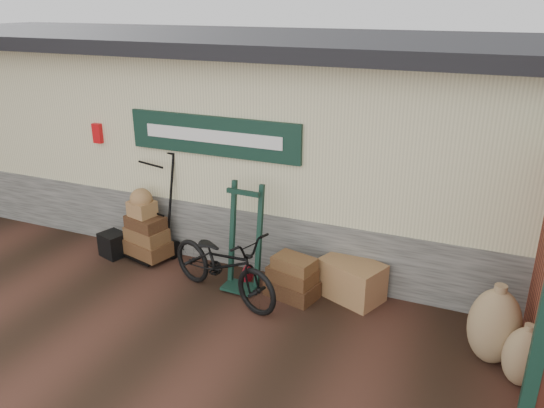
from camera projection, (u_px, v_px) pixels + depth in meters
The scene contains 10 objects.
ground at pixel (203, 298), 7.04m from camera, with size 80.00×80.00×0.00m, color black.
station_building at pixel (281, 134), 8.81m from camera, with size 14.40×4.10×3.20m.
porter_trolley at pixel (154, 204), 7.94m from camera, with size 0.83×0.62×1.66m, color black, non-canonical shape.
green_barrow at pixel (244, 237), 7.08m from camera, with size 0.53×0.45×1.46m, color #112D22, non-canonical shape.
suitcase_stack at pixel (292, 277), 6.98m from camera, with size 0.67×0.42×0.59m, color #3B1C13, non-canonical shape.
wicker_hamper at pixel (352, 280), 6.97m from camera, with size 0.79×0.52×0.52m, color olive.
black_trunk at pixel (113, 244), 8.14m from camera, with size 0.37×0.32×0.37m, color black.
bicycle at pixel (223, 260), 6.88m from camera, with size 1.87×0.65×1.08m, color black.
burlap_sack_left at pixel (494, 326), 5.66m from camera, with size 0.55×0.46×0.89m, color olive.
burlap_sack_right at pixel (524, 357), 5.35m from camera, with size 0.42×0.35×0.67m, color olive.
Camera 1 is at (3.25, -5.26, 3.71)m, focal length 35.00 mm.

